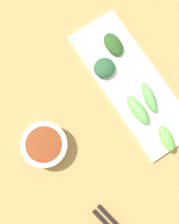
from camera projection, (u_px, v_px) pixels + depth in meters
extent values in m
cube|color=#A37C49|center=(102.00, 115.00, 0.73)|extent=(2.10, 2.10, 0.02)
cylinder|color=silver|center=(45.00, 145.00, 0.69)|extent=(0.11, 0.11, 0.04)
cylinder|color=maroon|center=(45.00, 145.00, 0.68)|extent=(0.08, 0.08, 0.03)
cube|color=white|center=(131.00, 83.00, 0.73)|extent=(0.14, 0.38, 0.01)
ellipsoid|color=#62B349|center=(166.00, 138.00, 0.69)|extent=(0.04, 0.07, 0.03)
ellipsoid|color=#61B457|center=(149.00, 97.00, 0.70)|extent=(0.04, 0.08, 0.03)
ellipsoid|color=#265230|center=(104.00, 68.00, 0.71)|extent=(0.06, 0.06, 0.03)
ellipsoid|color=#64B254|center=(138.00, 110.00, 0.69)|extent=(0.03, 0.08, 0.03)
ellipsoid|color=#264C1C|center=(113.00, 44.00, 0.73)|extent=(0.04, 0.07, 0.02)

